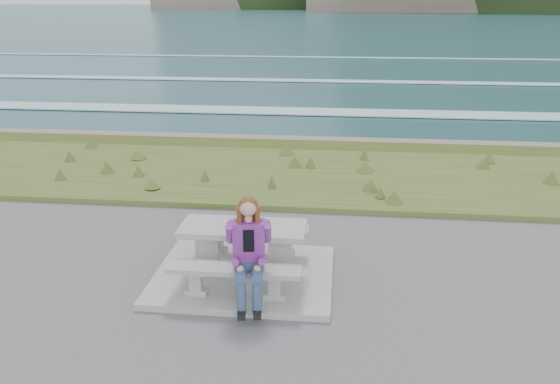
{
  "coord_description": "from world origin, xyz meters",
  "views": [
    {
      "loc": [
        1.33,
        -7.11,
        3.9
      ],
      "look_at": [
        0.4,
        1.2,
        0.96
      ],
      "focal_mm": 35.0,
      "sensor_mm": 36.0,
      "label": 1
    }
  ],
  "objects_px": {
    "picnic_table": "(243,236)",
    "bench_seaward": "(251,232)",
    "seated_woman": "(249,267)",
    "bench_landward": "(234,274)"
  },
  "relations": [
    {
      "from": "picnic_table",
      "to": "bench_seaward",
      "type": "xyz_separation_m",
      "value": [
        0.0,
        0.7,
        -0.23
      ]
    },
    {
      "from": "picnic_table",
      "to": "seated_woman",
      "type": "relative_size",
      "value": 1.25
    },
    {
      "from": "bench_landward",
      "to": "seated_woman",
      "type": "height_order",
      "value": "seated_woman"
    },
    {
      "from": "bench_landward",
      "to": "picnic_table",
      "type": "bearing_deg",
      "value": 90.0
    },
    {
      "from": "bench_seaward",
      "to": "seated_woman",
      "type": "height_order",
      "value": "seated_woman"
    },
    {
      "from": "picnic_table",
      "to": "seated_woman",
      "type": "bearing_deg",
      "value": -74.93
    },
    {
      "from": "bench_landward",
      "to": "seated_woman",
      "type": "distance_m",
      "value": 0.32
    },
    {
      "from": "bench_landward",
      "to": "bench_seaward",
      "type": "relative_size",
      "value": 1.0
    },
    {
      "from": "picnic_table",
      "to": "bench_landward",
      "type": "relative_size",
      "value": 1.0
    },
    {
      "from": "picnic_table",
      "to": "seated_woman",
      "type": "distance_m",
      "value": 0.87
    }
  ]
}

